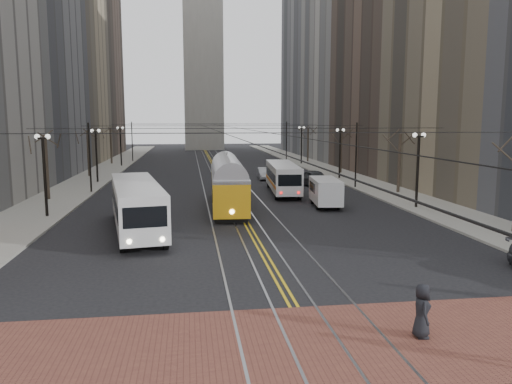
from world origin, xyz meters
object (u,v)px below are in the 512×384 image
object	(u,v)px
cargo_van	(325,193)
sedan_silver	(264,174)
streetcar	(228,188)
rear_bus	(283,179)
pedestrian_a	(422,311)
sedan_grey	(315,178)
transit_bus	(137,207)

from	to	relation	value
cargo_van	sedan_silver	distance (m)	19.32
streetcar	cargo_van	bearing A→B (deg)	-1.96
rear_bus	pedestrian_a	xyz separation A→B (m)	(-1.56, -31.67, -0.51)
rear_bus	sedan_grey	distance (m)	6.02
streetcar	pedestrian_a	size ratio (longest dim) A/B	7.69
transit_bus	pedestrian_a	bearing A→B (deg)	-67.77
pedestrian_a	streetcar	bearing A→B (deg)	22.53
rear_bus	sedan_grey	bearing A→B (deg)	49.47
rear_bus	pedestrian_a	bearing A→B (deg)	-88.46
sedan_grey	pedestrian_a	bearing A→B (deg)	-108.53
pedestrian_a	transit_bus	bearing A→B (deg)	44.74
streetcar	pedestrian_a	bearing A→B (deg)	-78.01
rear_bus	cargo_van	world-z (taller)	rear_bus
streetcar	cargo_van	size ratio (longest dim) A/B	2.65
transit_bus	cargo_van	size ratio (longest dim) A/B	2.42
sedan_silver	pedestrian_a	size ratio (longest dim) A/B	2.33
sedan_grey	transit_bus	bearing A→B (deg)	-139.52
sedan_silver	pedestrian_a	world-z (taller)	pedestrian_a
transit_bus	streetcar	distance (m)	9.92
cargo_van	sedan_silver	bearing A→B (deg)	101.59
cargo_van	pedestrian_a	world-z (taller)	cargo_van
sedan_grey	pedestrian_a	xyz separation A→B (m)	(-5.79, -35.92, 0.03)
streetcar	rear_bus	world-z (taller)	streetcar
pedestrian_a	sedan_grey	bearing A→B (deg)	3.67
transit_bus	cargo_van	distance (m)	15.66
sedan_silver	rear_bus	bearing A→B (deg)	-88.36
transit_bus	pedestrian_a	world-z (taller)	transit_bus
transit_bus	sedan_grey	xyz separation A→B (m)	(16.20, 19.20, -0.67)
streetcar	pedestrian_a	xyz separation A→B (m)	(4.18, -24.44, -0.69)
rear_bus	pedestrian_a	world-z (taller)	rear_bus
sedan_grey	streetcar	bearing A→B (deg)	-140.34
rear_bus	sedan_grey	xyz separation A→B (m)	(4.23, 4.25, -0.53)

